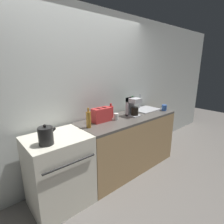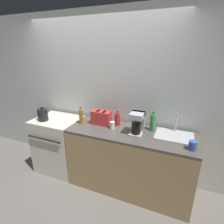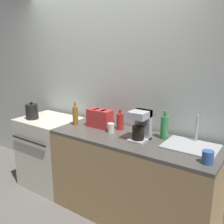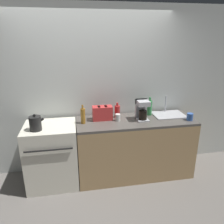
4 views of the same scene
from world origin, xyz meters
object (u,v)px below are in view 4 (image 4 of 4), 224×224
object	(u,v)px
cup_blue	(190,117)
kettle	(35,123)
bottle_amber	(83,116)
bottle_green	(150,108)
cup_white	(118,117)
toaster	(102,113)
stove	(52,154)
coffee_maker	(142,109)
bottle_red	(117,111)

from	to	relation	value
cup_blue	kettle	bearing A→B (deg)	179.30
kettle	bottle_amber	world-z (taller)	bottle_amber
kettle	cup_blue	size ratio (longest dim) A/B	2.12
bottle_green	cup_white	bearing A→B (deg)	-163.38
kettle	bottle_green	world-z (taller)	bottle_green
cup_blue	cup_white	bearing A→B (deg)	170.97
kettle	toaster	size ratio (longest dim) A/B	0.78
kettle	stove	bearing A→B (deg)	37.69
coffee_maker	cup_white	size ratio (longest dim) A/B	2.89
cup_white	cup_blue	distance (m)	1.08
kettle	coffee_maker	distance (m)	1.53
coffee_maker	bottle_green	xyz separation A→B (m)	(0.18, 0.17, -0.04)
kettle	cup_white	world-z (taller)	kettle
toaster	cup_blue	xyz separation A→B (m)	(1.29, -0.26, -0.05)
bottle_red	toaster	bearing A→B (deg)	-165.10
bottle_green	cup_blue	xyz separation A→B (m)	(0.52, -0.33, -0.07)
stove	bottle_red	size ratio (longest dim) A/B	4.01
kettle	bottle_green	distance (m)	1.73
coffee_maker	cup_white	distance (m)	0.39
kettle	toaster	bearing A→B (deg)	13.83
stove	bottle_red	world-z (taller)	bottle_red
kettle	toaster	xyz separation A→B (m)	(0.93, 0.23, 0.01)
toaster	bottle_red	size ratio (longest dim) A/B	1.26
kettle	bottle_amber	bearing A→B (deg)	11.81
bottle_amber	bottle_red	size ratio (longest dim) A/B	1.19
coffee_maker	bottle_green	world-z (taller)	coffee_maker
cup_blue	bottle_green	bearing A→B (deg)	147.27
stove	cup_white	bearing A→B (deg)	1.11
bottle_red	cup_white	world-z (taller)	bottle_red
bottle_amber	bottle_red	xyz separation A→B (m)	(0.54, 0.16, -0.02)
kettle	coffee_maker	size ratio (longest dim) A/B	0.75
bottle_green	cup_blue	bearing A→B (deg)	-32.73
cup_blue	toaster	bearing A→B (deg)	168.72
stove	bottle_amber	world-z (taller)	bottle_amber
bottle_green	cup_blue	size ratio (longest dim) A/B	2.69
coffee_maker	cup_blue	size ratio (longest dim) A/B	2.81
coffee_maker	cup_blue	bearing A→B (deg)	-13.01
bottle_red	bottle_green	distance (m)	0.53
stove	bottle_green	bearing A→B (deg)	6.78
cup_blue	bottle_red	bearing A→B (deg)	162.96
stove	bottle_green	xyz separation A→B (m)	(1.54, 0.18, 0.58)
stove	cup_blue	bearing A→B (deg)	-4.18
cup_white	bottle_red	bearing A→B (deg)	81.66
coffee_maker	cup_white	bearing A→B (deg)	178.74
bottle_red	stove	bearing A→B (deg)	-170.47
stove	cup_blue	size ratio (longest dim) A/B	8.64
coffee_maker	bottle_red	world-z (taller)	coffee_maker
kettle	cup_blue	bearing A→B (deg)	-0.70
bottle_red	cup_white	distance (m)	0.16
stove	toaster	distance (m)	0.96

